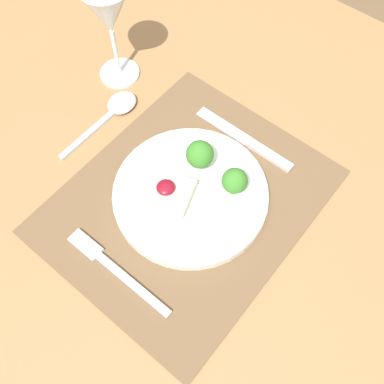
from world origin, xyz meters
TOP-DOWN VIEW (x-y plane):
  - ground_plane at (0.00, 0.00)m, footprint 8.00×8.00m
  - dining_table at (0.00, 0.00)m, footprint 1.16×1.27m
  - placemat at (0.00, 0.00)m, footprint 0.43×0.35m
  - dinner_plate at (0.01, -0.00)m, footprint 0.25×0.25m
  - fork at (-0.16, 0.02)m, footprint 0.02×0.20m
  - knife at (0.15, -0.01)m, footprint 0.02×0.20m
  - spoon at (0.06, 0.22)m, footprint 0.18×0.05m
  - wine_glass_near at (0.13, 0.27)m, footprint 0.08×0.08m

SIDE VIEW (x-z plane):
  - ground_plane at x=0.00m, z-range 0.00..0.00m
  - dining_table at x=0.00m, z-range 0.29..1.04m
  - placemat at x=0.00m, z-range 0.75..0.75m
  - fork at x=-0.16m, z-range 0.75..0.76m
  - knife at x=0.15m, z-range 0.75..0.76m
  - spoon at x=0.06m, z-range 0.75..0.76m
  - dinner_plate at x=0.01m, z-range 0.73..0.80m
  - wine_glass_near at x=0.13m, z-range 0.79..0.98m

